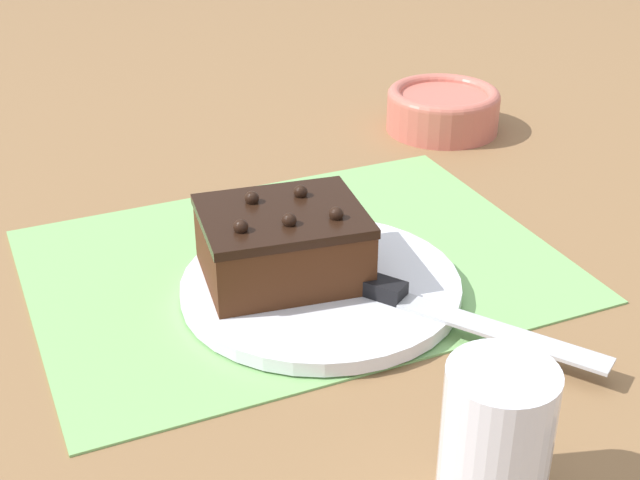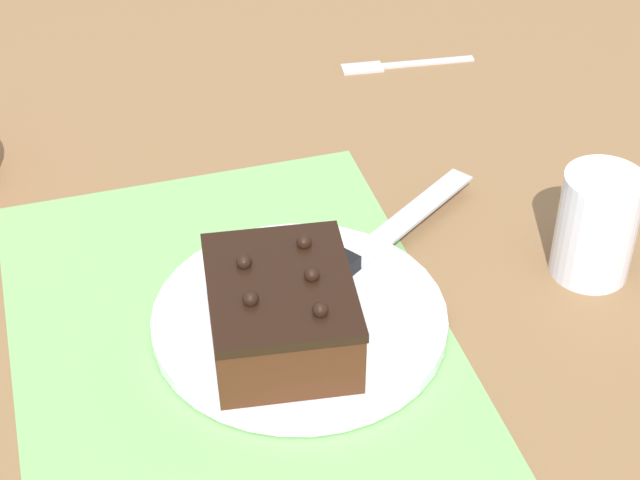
{
  "view_description": "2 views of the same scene",
  "coord_description": "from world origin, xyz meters",
  "px_view_note": "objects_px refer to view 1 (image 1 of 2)",
  "views": [
    {
      "loc": [
        0.26,
        0.64,
        0.4
      ],
      "look_at": [
        -0.01,
        0.04,
        0.05
      ],
      "focal_mm": 50.0,
      "sensor_mm": 36.0,
      "label": 1
    },
    {
      "loc": [
        0.6,
        -0.11,
        0.59
      ],
      "look_at": [
        -0.02,
        0.08,
        0.07
      ],
      "focal_mm": 60.0,
      "sensor_mm": 36.0,
      "label": 2
    }
  ],
  "objects_px": {
    "cake_plate": "(318,287)",
    "chocolate_cake": "(283,243)",
    "serving_knife": "(405,298)",
    "drinking_glass": "(498,437)",
    "small_bowl": "(443,108)"
  },
  "relations": [
    {
      "from": "cake_plate",
      "to": "serving_knife",
      "type": "distance_m",
      "value": 0.08
    },
    {
      "from": "chocolate_cake",
      "to": "drinking_glass",
      "type": "xyz_separation_m",
      "value": [
        -0.03,
        0.28,
        0.0
      ]
    },
    {
      "from": "cake_plate",
      "to": "drinking_glass",
      "type": "height_order",
      "value": "drinking_glass"
    },
    {
      "from": "small_bowl",
      "to": "cake_plate",
      "type": "bearing_deg",
      "value": 44.82
    },
    {
      "from": "cake_plate",
      "to": "serving_knife",
      "type": "xyz_separation_m",
      "value": [
        -0.05,
        0.06,
        0.01
      ]
    },
    {
      "from": "cake_plate",
      "to": "small_bowl",
      "type": "xyz_separation_m",
      "value": [
        -0.29,
        -0.29,
        0.02
      ]
    },
    {
      "from": "cake_plate",
      "to": "chocolate_cake",
      "type": "height_order",
      "value": "chocolate_cake"
    },
    {
      "from": "cake_plate",
      "to": "chocolate_cake",
      "type": "bearing_deg",
      "value": -42.49
    },
    {
      "from": "chocolate_cake",
      "to": "serving_knife",
      "type": "relative_size",
      "value": 0.67
    },
    {
      "from": "cake_plate",
      "to": "chocolate_cake",
      "type": "xyz_separation_m",
      "value": [
        0.02,
        -0.02,
        0.04
      ]
    },
    {
      "from": "cake_plate",
      "to": "serving_knife",
      "type": "relative_size",
      "value": 1.09
    },
    {
      "from": "chocolate_cake",
      "to": "serving_knife",
      "type": "height_order",
      "value": "chocolate_cake"
    },
    {
      "from": "chocolate_cake",
      "to": "small_bowl",
      "type": "distance_m",
      "value": 0.42
    },
    {
      "from": "chocolate_cake",
      "to": "small_bowl",
      "type": "relative_size",
      "value": 1.07
    },
    {
      "from": "drinking_glass",
      "to": "small_bowl",
      "type": "relative_size",
      "value": 0.71
    }
  ]
}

